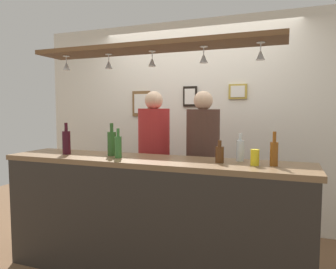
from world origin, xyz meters
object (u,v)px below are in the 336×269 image
Objects in this scene: drink_can at (255,157)px; picture_frame_upper_small at (238,91)px; bottle_soda_clear at (240,150)px; bottle_champagne_green at (112,143)px; person_middle_red_shirt at (154,152)px; person_right_brown_shirt at (203,155)px; bottle_beer_brown_stubby at (220,154)px; bottle_wine_dark_red at (66,142)px; bottle_beer_green_import at (118,146)px; bottle_beer_amber_tall at (274,153)px; picture_frame_crest at (190,96)px; picture_frame_caricature at (141,104)px.

drink_can is 1.58m from picture_frame_upper_small.
bottle_champagne_green reaches higher than bottle_soda_clear.
person_right_brown_shirt is (0.54, 0.00, -0.01)m from person_middle_red_shirt.
bottle_wine_dark_red is (-1.46, -0.04, 0.05)m from bottle_beer_brown_stubby.
bottle_beer_brown_stubby is (0.30, -0.64, 0.12)m from person_right_brown_shirt.
bottle_wine_dark_red is 2.07m from picture_frame_upper_small.
bottle_beer_brown_stubby is 1.01m from bottle_champagne_green.
drink_can is (1.28, -0.06, -0.06)m from bottle_champagne_green.
drink_can is at bearing 2.14° from bottle_beer_green_import.
bottle_beer_amber_tall is 0.87× the size of bottle_wine_dark_red.
picture_frame_upper_small reaches higher than bottle_beer_brown_stubby.
picture_frame_crest reaches higher than person_middle_red_shirt.
bottle_beer_green_import is (-0.58, -0.71, 0.15)m from person_right_brown_shirt.
person_middle_red_shirt is at bearing -103.08° from picture_frame_crest.
person_right_brown_shirt is 1.06m from picture_frame_crest.
bottle_soda_clear is at bearing -27.04° from person_middle_red_shirt.
person_middle_red_shirt is at bearing 180.00° from person_right_brown_shirt.
person_right_brown_shirt is 13.56× the size of drink_can.
bottle_soda_clear is at bearing 4.81° from bottle_champagne_green.
drink_can is at bearing -2.79° from bottle_champagne_green.
bottle_beer_amber_tall is at bearing -41.64° from person_right_brown_shirt.
bottle_wine_dark_red is 1.15× the size of bottle_beer_green_import.
picture_frame_crest reaches higher than bottle_champagne_green.
bottle_beer_amber_tall is 0.87× the size of bottle_champagne_green.
person_middle_red_shirt is 6.40× the size of bottle_beer_green_import.
person_right_brown_shirt reaches higher than bottle_beer_brown_stubby.
bottle_soda_clear is 0.77× the size of bottle_champagne_green.
bottle_beer_green_import reaches higher than bottle_soda_clear.
bottle_soda_clear is 0.88× the size of bottle_beer_green_import.
bottle_beer_amber_tall is at bearing -25.55° from bottle_soda_clear.
bottle_soda_clear is 1.16m from bottle_champagne_green.
bottle_champagne_green reaches higher than bottle_beer_brown_stubby.
bottle_beer_brown_stubby is at bearing -64.84° from person_right_brown_shirt.
bottle_beer_brown_stubby is 0.69× the size of picture_frame_crest.
picture_frame_caricature is 1.30m from picture_frame_upper_small.
bottle_wine_dark_red is (-0.61, -0.68, 0.16)m from person_middle_red_shirt.
picture_frame_caricature is at bearing 123.99° from person_middle_red_shirt.
picture_frame_caricature reaches higher than bottle_beer_green_import.
bottle_champagne_green reaches higher than drink_can.
person_right_brown_shirt is 0.88m from drink_can.
person_right_brown_shirt is 1.05m from picture_frame_upper_small.
picture_frame_crest is (-1.08, 1.39, 0.49)m from bottle_beer_amber_tall.
picture_frame_upper_small is (0.82, 1.47, 0.54)m from bottle_beer_green_import.
picture_frame_crest reaches higher than bottle_beer_brown_stubby.
bottle_wine_dark_red reaches higher than bottle_beer_amber_tall.
picture_frame_upper_small is at bearing 99.32° from bottle_soda_clear.
picture_frame_caricature is (-0.51, 0.76, 0.55)m from person_middle_red_shirt.
bottle_champagne_green is at bearing 140.32° from bottle_beer_green_import.
bottle_soda_clear is at bearing 129.40° from drink_can.
bottle_beer_brown_stubby is 0.82× the size of picture_frame_upper_small.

